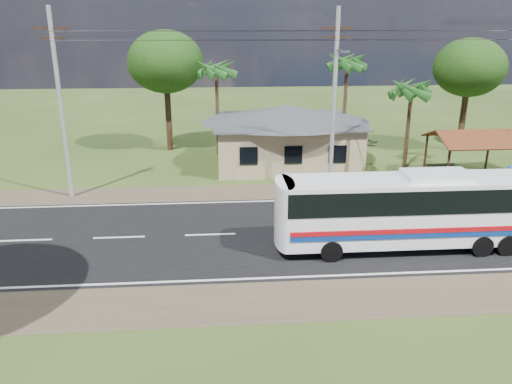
% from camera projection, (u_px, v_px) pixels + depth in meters
% --- Properties ---
extents(ground, '(120.00, 120.00, 0.00)m').
position_uv_depth(ground, '(299.00, 232.00, 25.33)').
color(ground, '#2C4217').
rests_on(ground, ground).
extents(road, '(120.00, 16.00, 0.03)m').
position_uv_depth(road, '(299.00, 232.00, 25.33)').
color(road, black).
rests_on(road, ground).
extents(house, '(12.40, 10.00, 5.00)m').
position_uv_depth(house, '(286.00, 129.00, 36.82)').
color(house, tan).
rests_on(house, ground).
extents(waiting_shed, '(5.20, 4.48, 3.35)m').
position_uv_depth(waiting_shed, '(472.00, 138.00, 33.42)').
color(waiting_shed, '#331E12').
rests_on(waiting_shed, ground).
extents(concrete_barrier, '(7.00, 0.30, 0.90)m').
position_uv_depth(concrete_barrier, '(474.00, 184.00, 31.35)').
color(concrete_barrier, '#9E9E99').
rests_on(concrete_barrier, ground).
extents(utility_poles, '(32.80, 2.22, 11.00)m').
position_uv_depth(utility_poles, '(329.00, 99.00, 29.79)').
color(utility_poles, '#9E9E99').
rests_on(utility_poles, ground).
extents(palm_near, '(2.80, 2.80, 6.70)m').
position_uv_depth(palm_near, '(412.00, 89.00, 34.56)').
color(palm_near, '#47301E').
rests_on(palm_near, ground).
extents(palm_mid, '(2.80, 2.80, 8.20)m').
position_uv_depth(palm_mid, '(347.00, 63.00, 38.09)').
color(palm_mid, '#47301E').
rests_on(palm_mid, ground).
extents(palm_far, '(2.80, 2.80, 7.70)m').
position_uv_depth(palm_far, '(216.00, 70.00, 37.99)').
color(palm_far, '#47301E').
rests_on(palm_far, ground).
extents(tree_behind_house, '(6.00, 6.00, 9.61)m').
position_uv_depth(tree_behind_house, '(165.00, 62.00, 39.44)').
color(tree_behind_house, '#47301E').
rests_on(tree_behind_house, ground).
extents(tree_behind_shed, '(5.60, 5.60, 9.02)m').
position_uv_depth(tree_behind_shed, '(469.00, 68.00, 39.44)').
color(tree_behind_shed, '#47301E').
rests_on(tree_behind_shed, ground).
extents(coach_bus, '(11.96, 2.63, 3.71)m').
position_uv_depth(coach_bus, '(412.00, 205.00, 22.94)').
color(coach_bus, white).
rests_on(coach_bus, ground).
extents(motorcycle, '(1.68, 1.15, 0.84)m').
position_uv_depth(motorcycle, '(371.00, 181.00, 32.14)').
color(motorcycle, black).
rests_on(motorcycle, ground).
extents(person, '(0.72, 0.61, 1.68)m').
position_uv_depth(person, '(507.00, 178.00, 31.27)').
color(person, navy).
rests_on(person, ground).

